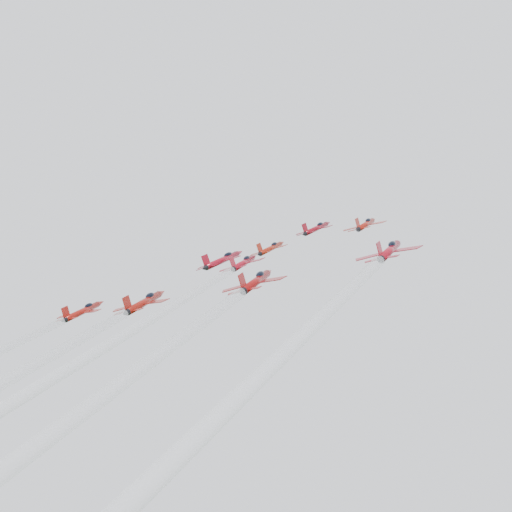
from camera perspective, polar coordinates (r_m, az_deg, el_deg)
The scene contains 6 objects.
jet_lead at distance 142.22m, azimuth 5.39°, elevation 2.49°, with size 9.28×11.72×7.99m.
jet_row2_left at distance 132.10m, azimuth -2.97°, elevation -0.32°, with size 10.63×13.42×9.16m.
jet_row2_center at distance 127.58m, azimuth 1.34°, elevation 0.72°, with size 8.49×10.72×7.32m.
jet_row2_right at distance 123.21m, azimuth 9.74°, elevation 2.81°, with size 8.70×10.98×7.49m.
jet_center at distance 80.77m, azimuth -15.41°, elevation -7.95°, with size 9.19×84.62×55.14m.
jet_rear_farright at distance 46.07m, azimuth -1.54°, elevation -11.26°, with size 8.98×82.67×53.86m.
Camera 1 is at (54.60, -90.26, 126.29)m, focal length 45.00 mm.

